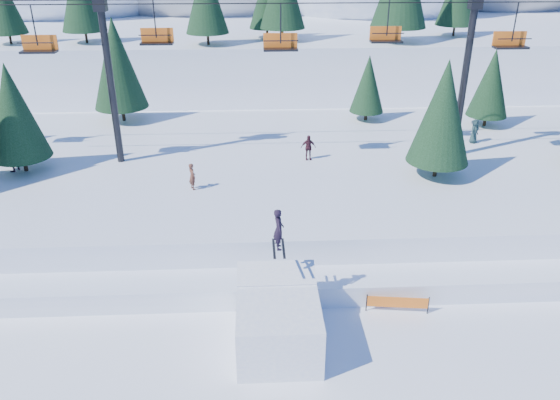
{
  "coord_description": "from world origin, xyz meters",
  "views": [
    {
      "loc": [
        -0.3,
        -15.6,
        15.58
      ],
      "look_at": [
        0.77,
        6.0,
        5.2
      ],
      "focal_mm": 35.0,
      "sensor_mm": 36.0,
      "label": 1
    }
  ],
  "objects_px": {
    "jump_kicker": "(278,320)",
    "chairlift": "(270,53)",
    "banner_far": "(462,278)",
    "banner_near": "(398,302)"
  },
  "relations": [
    {
      "from": "jump_kicker",
      "to": "chairlift",
      "type": "bearing_deg",
      "value": 89.14
    },
    {
      "from": "chairlift",
      "to": "banner_far",
      "type": "distance_m",
      "value": 17.13
    },
    {
      "from": "jump_kicker",
      "to": "chairlift",
      "type": "relative_size",
      "value": 0.12
    },
    {
      "from": "chairlift",
      "to": "banner_near",
      "type": "xyz_separation_m",
      "value": [
        5.34,
        -13.47,
        -8.78
      ]
    },
    {
      "from": "jump_kicker",
      "to": "chairlift",
      "type": "distance_m",
      "value": 17.38
    },
    {
      "from": "jump_kicker",
      "to": "chairlift",
      "type": "height_order",
      "value": "chairlift"
    },
    {
      "from": "chairlift",
      "to": "banner_far",
      "type": "height_order",
      "value": "chairlift"
    },
    {
      "from": "banner_far",
      "to": "jump_kicker",
      "type": "bearing_deg",
      "value": -157.74
    },
    {
      "from": "banner_far",
      "to": "banner_near",
      "type": "bearing_deg",
      "value": -153.31
    },
    {
      "from": "chairlift",
      "to": "jump_kicker",
      "type": "bearing_deg",
      "value": -90.86
    }
  ]
}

